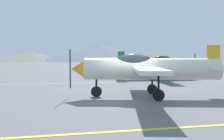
# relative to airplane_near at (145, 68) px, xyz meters

# --- Properties ---
(ground_plane) EXTENTS (400.00, 400.00, 0.00)m
(ground_plane) POSITION_rel_airplane_near_xyz_m (-0.97, -0.84, -1.54)
(ground_plane) COLOR slate
(apron_line_near) EXTENTS (80.00, 0.16, 0.01)m
(apron_line_near) POSITION_rel_airplane_near_xyz_m (-0.97, -5.52, -1.53)
(apron_line_near) COLOR yellow
(apron_line_near) RESTS_ON ground_plane
(apron_line_far) EXTENTS (80.00, 0.16, 0.01)m
(apron_line_far) POSITION_rel_airplane_near_xyz_m (-0.97, 7.93, -1.53)
(apron_line_far) COLOR yellow
(apron_line_far) RESTS_ON ground_plane
(airplane_near) EXTENTS (8.00, 9.10, 2.73)m
(airplane_near) POSITION_rel_airplane_near_xyz_m (0.00, 0.00, 0.00)
(airplane_near) COLOR silver
(airplane_near) RESTS_ON ground_plane
(airplane_mid) EXTENTS (7.97, 9.15, 2.73)m
(airplane_mid) POSITION_rel_airplane_near_xyz_m (4.78, 10.41, 0.00)
(airplane_mid) COLOR #33478C
(airplane_mid) RESTS_ON ground_plane
(hill_centerleft) EXTENTS (56.34, 56.34, 6.04)m
(hill_centerleft) POSITION_rel_airplane_near_xyz_m (-25.09, 152.16, 1.48)
(hill_centerleft) COLOR slate
(hill_centerleft) RESTS_ON ground_plane
(hill_centerright) EXTENTS (87.76, 87.76, 12.50)m
(hill_centerright) POSITION_rel_airplane_near_xyz_m (17.49, 155.47, 4.71)
(hill_centerright) COLOR slate
(hill_centerright) RESTS_ON ground_plane
(hill_right) EXTENTS (86.16, 86.16, 7.22)m
(hill_right) POSITION_rel_airplane_near_xyz_m (65.21, 154.55, 2.07)
(hill_right) COLOR #4C6651
(hill_right) RESTS_ON ground_plane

